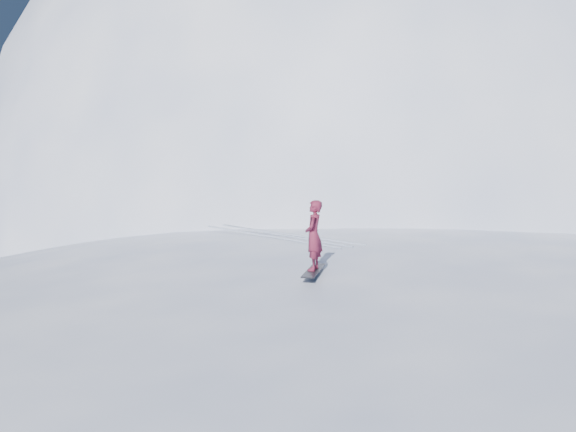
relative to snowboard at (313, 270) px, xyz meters
name	(u,v)px	position (x,y,z in m)	size (l,w,h in m)	color
ground	(429,357)	(3.09, -0.55, -2.41)	(400.00, 400.00, 0.00)	white
near_ridge	(376,319)	(4.09, 2.45, -2.41)	(36.00, 28.00, 4.80)	white
summit_peak	(376,210)	(25.09, 25.45, -2.41)	(60.00, 56.00, 56.00)	white
peak_shoulder	(300,229)	(13.09, 19.45, -2.41)	(28.00, 24.00, 18.00)	white
wind_bumps	(355,337)	(2.54, 1.57, -2.41)	(16.00, 14.40, 1.00)	white
snowboard	(313,270)	(0.00, 0.00, 0.00)	(1.45, 0.27, 0.02)	black
snowboarder	(314,235)	(0.00, 0.00, 0.77)	(0.55, 0.36, 1.51)	maroon
board_tracks	(278,234)	(2.15, 4.82, 0.01)	(2.03, 5.95, 0.04)	silver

